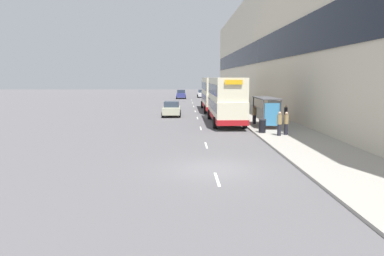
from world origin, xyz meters
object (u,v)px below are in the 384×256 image
at_px(double_decker_bus_near, 226,99).
at_px(pedestrian_4, 255,114).
at_px(bus_shelter, 269,107).
at_px(pedestrian_2, 286,114).
at_px(double_decker_bus_ahead, 213,93).
at_px(car_2, 172,109).
at_px(car_0, 181,94).
at_px(pedestrian_at_shelter, 286,123).
at_px(car_1, 202,94).
at_px(litter_bin, 262,126).
at_px(pedestrian_1, 276,115).
at_px(pedestrian_3, 279,123).

bearing_deg(double_decker_bus_near, pedestrian_4, -27.09).
distance_m(bus_shelter, pedestrian_2, 3.82).
xyz_separation_m(double_decker_bus_ahead, car_2, (-5.22, -6.17, -1.46)).
relative_size(double_decker_bus_ahead, pedestrian_4, 6.72).
height_order(pedestrian_2, pedestrian_4, pedestrian_4).
bearing_deg(double_decker_bus_near, car_0, 96.67).
xyz_separation_m(car_0, pedestrian_at_shelter, (8.13, -46.08, 0.12)).
relative_size(double_decker_bus_near, car_2, 2.53).
relative_size(car_0, pedestrian_at_shelter, 2.35).
bearing_deg(car_1, pedestrian_4, -86.68).
bearing_deg(pedestrian_4, litter_bin, -94.90).
height_order(car_1, pedestrian_at_shelter, pedestrian_at_shelter).
bearing_deg(pedestrian_1, car_1, 95.63).
bearing_deg(litter_bin, bus_shelter, 67.40).
height_order(double_decker_bus_ahead, litter_bin, double_decker_bus_ahead).
height_order(pedestrian_at_shelter, pedestrian_1, pedestrian_at_shelter).
bearing_deg(pedestrian_3, pedestrian_1, 77.56).
bearing_deg(car_1, bus_shelter, -85.84).
bearing_deg(pedestrian_4, pedestrian_at_shelter, -79.71).
bearing_deg(pedestrian_at_shelter, car_2, 123.11).
distance_m(car_1, pedestrian_2, 43.48).
height_order(pedestrian_3, pedestrian_4, pedestrian_3).
bearing_deg(pedestrian_4, pedestrian_3, -85.65).
relative_size(car_1, pedestrian_1, 2.41).
xyz_separation_m(pedestrian_2, pedestrian_4, (-3.09, -0.87, 0.04)).
height_order(car_1, pedestrian_2, pedestrian_2).
bearing_deg(litter_bin, pedestrian_3, -57.01).
distance_m(pedestrian_1, litter_bin, 5.18).
xyz_separation_m(double_decker_bus_ahead, pedestrian_1, (4.41, -14.13, -1.34)).
bearing_deg(car_0, bus_shelter, 100.53).
xyz_separation_m(car_0, pedestrian_4, (7.04, -40.07, 0.12)).
height_order(pedestrian_at_shelter, litter_bin, pedestrian_at_shelter).
xyz_separation_m(double_decker_bus_ahead, pedestrian_3, (3.07, -20.19, -1.25)).
relative_size(pedestrian_1, pedestrian_4, 0.94).
bearing_deg(car_0, double_decker_bus_near, 96.67).
height_order(double_decker_bus_near, pedestrian_at_shelter, double_decker_bus_near).
distance_m(pedestrian_2, pedestrian_3, 7.72).
relative_size(pedestrian_at_shelter, pedestrian_1, 1.07).
bearing_deg(bus_shelter, car_1, 94.16).
bearing_deg(pedestrian_2, litter_bin, -121.00).
bearing_deg(pedestrian_at_shelter, bus_shelter, 94.26).
xyz_separation_m(pedestrian_at_shelter, pedestrian_4, (-1.09, 6.01, -0.00)).
distance_m(car_0, pedestrian_at_shelter, 46.80).
bearing_deg(litter_bin, pedestrian_1, 64.19).
xyz_separation_m(pedestrian_at_shelter, pedestrian_3, (-0.60, -0.38, 0.03)).
distance_m(car_1, car_2, 36.73).
bearing_deg(car_0, pedestrian_4, 99.96).
xyz_separation_m(car_2, litter_bin, (7.38, -12.61, -0.16)).
bearing_deg(pedestrian_3, car_1, 93.45).
xyz_separation_m(car_2, pedestrian_4, (7.80, -7.63, 0.17)).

